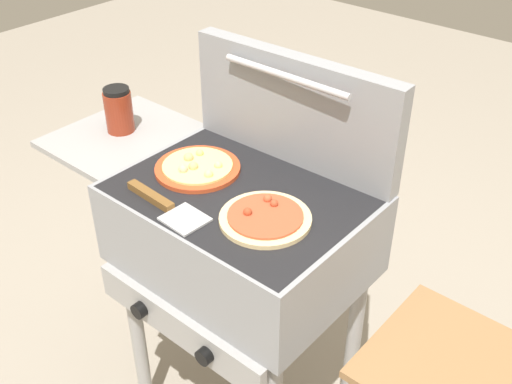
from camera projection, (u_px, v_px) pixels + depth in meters
The scene contains 6 objects.
grill at pixel (237, 234), 1.66m from camera, with size 0.96×0.53×0.90m.
grill_lid_open at pixel (294, 109), 1.63m from camera, with size 0.63×0.09×0.30m.
pizza_pepperoni at pixel (265, 218), 1.47m from camera, with size 0.22×0.22×0.03m.
pizza_cheese at pixel (198, 167), 1.66m from camera, with size 0.23×0.23×0.04m.
sauce_jar at pixel (119, 110), 1.81m from camera, with size 0.08×0.08×0.14m.
spatula at pixel (164, 205), 1.51m from camera, with size 0.26×0.10×0.02m.
Camera 1 is at (0.88, -0.97, 1.78)m, focal length 43.38 mm.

